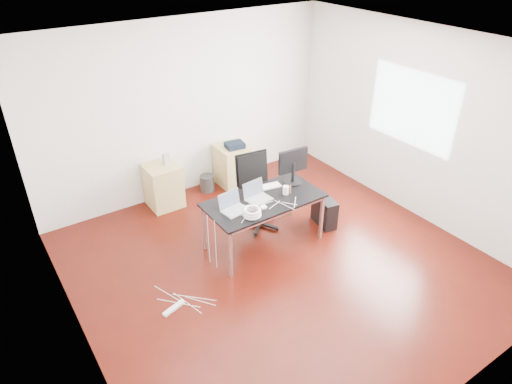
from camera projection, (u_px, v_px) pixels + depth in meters
room_shell at (285, 170)px, 5.38m from camera, size 5.00×5.00×5.00m
desk at (264, 202)px, 6.14m from camera, size 1.60×0.80×0.73m
office_chair at (257, 188)px, 6.62m from camera, size 0.54×0.56×1.08m
filing_cabinet_left at (163, 186)px, 7.19m from camera, size 0.50×0.50×0.70m
filing_cabinet_right at (232, 165)px, 7.80m from camera, size 0.50×0.50×0.70m
pc_tower at (324, 211)px, 6.79m from camera, size 0.28×0.48×0.44m
wastebasket at (207, 183)px, 7.69m from camera, size 0.27×0.27×0.28m
power_strip at (174, 308)px, 5.36m from camera, size 0.30×0.14×0.04m
laptop_left at (233, 206)px, 5.85m from camera, size 0.36×0.30×0.23m
laptop_right at (257, 195)px, 6.09m from camera, size 0.35×0.28×0.23m
monitor at (293, 164)px, 6.37m from camera, size 0.45×0.26×0.51m
keyboard at (266, 187)px, 6.37m from camera, size 0.46×0.22×0.02m
cup_white at (286, 190)px, 6.20m from camera, size 0.09×0.09×0.12m
cup_brown at (288, 190)px, 6.23m from camera, size 0.08×0.08×0.10m
cable_coil at (252, 212)px, 5.73m from camera, size 0.24×0.24×0.11m
power_adapter at (264, 207)px, 5.91m from camera, size 0.08×0.08×0.03m
speaker at (166, 159)px, 7.01m from camera, size 0.10×0.09×0.18m
navy_garment at (235, 145)px, 7.56m from camera, size 0.33×0.28×0.09m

